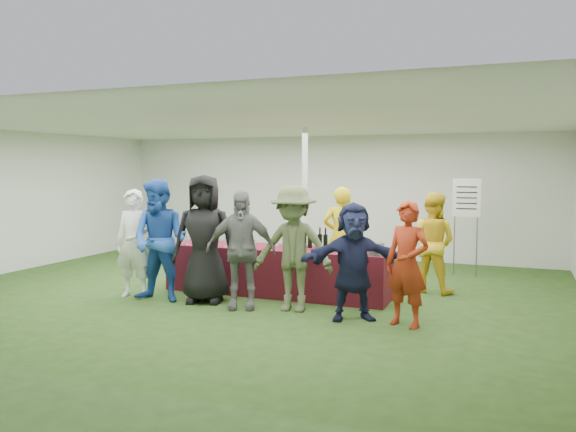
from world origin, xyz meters
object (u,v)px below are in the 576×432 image
at_px(serving_table, 276,271).
at_px(customer_3, 241,250).
at_px(customer_6, 407,264).
at_px(staff_pourer, 341,237).
at_px(customer_5, 353,261).
at_px(customer_1, 160,241).
at_px(customer_4, 293,249).
at_px(staff_back, 432,243).
at_px(wine_list_sign, 466,205).
at_px(customer_2, 204,239).
at_px(dump_bucket, 376,249).
at_px(customer_0, 134,243).

height_order(serving_table, customer_3, customer_3).
bearing_deg(customer_6, customer_3, -162.35).
distance_m(staff_pourer, customer_5, 2.07).
xyz_separation_m(serving_table, customer_5, (1.53, -1.00, 0.40)).
xyz_separation_m(customer_1, customer_4, (2.05, 0.21, -0.04)).
distance_m(staff_back, customer_3, 3.16).
bearing_deg(customer_3, wine_list_sign, 33.82).
distance_m(serving_table, customer_2, 1.31).
bearing_deg(staff_pourer, customer_4, 67.86).
distance_m(staff_back, customer_6, 2.11).
xyz_separation_m(wine_list_sign, customer_6, (-0.43, -3.71, -0.52)).
distance_m(dump_bucket, wine_list_sign, 3.09).
bearing_deg(staff_pourer, customer_5, 93.90).
bearing_deg(customer_3, dump_bucket, 5.19).
relative_size(staff_back, customer_1, 0.88).
height_order(customer_5, customer_6, customer_6).
relative_size(staff_pourer, customer_6, 1.06).
bearing_deg(customer_4, customer_5, -13.25).
xyz_separation_m(staff_pourer, customer_1, (-2.21, -2.01, 0.07)).
relative_size(customer_0, customer_3, 0.99).
bearing_deg(wine_list_sign, staff_back, -104.00).
bearing_deg(customer_5, customer_3, 153.59).
distance_m(customer_1, customer_5, 2.96).
relative_size(wine_list_sign, customer_3, 1.07).
distance_m(staff_back, customer_1, 4.27).
xyz_separation_m(customer_0, customer_2, (1.16, 0.13, 0.12)).
xyz_separation_m(dump_bucket, customer_1, (-3.07, -0.86, 0.08)).
relative_size(staff_back, customer_5, 1.04).
xyz_separation_m(customer_2, customer_6, (3.02, -0.18, -0.16)).
bearing_deg(customer_1, customer_4, 2.83).
xyz_separation_m(customer_0, customer_6, (4.19, -0.05, -0.04)).
height_order(staff_pourer, staff_back, staff_pourer).
bearing_deg(customer_1, customer_3, -0.20).
distance_m(customer_2, customer_3, 0.70).
height_order(customer_0, customer_6, customer_0).
bearing_deg(customer_1, customer_5, -1.49).
bearing_deg(serving_table, customer_4, -54.29).
bearing_deg(customer_2, customer_4, -16.01).
bearing_deg(serving_table, customer_2, -132.37).
bearing_deg(staff_back, customer_0, 39.50).
relative_size(wine_list_sign, customer_4, 1.02).
relative_size(serving_table, staff_back, 2.24).
xyz_separation_m(serving_table, customer_4, (0.62, -0.87, 0.50)).
height_order(customer_0, customer_1, customer_1).
xyz_separation_m(wine_list_sign, customer_0, (-4.62, -3.66, -0.48)).
bearing_deg(customer_4, customer_2, 175.08).
bearing_deg(customer_0, wine_list_sign, 30.65).
bearing_deg(customer_1, wine_list_sign, 39.42).
xyz_separation_m(staff_pourer, customer_2, (-1.58, -1.80, 0.11)).
distance_m(customer_0, customer_5, 3.48).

